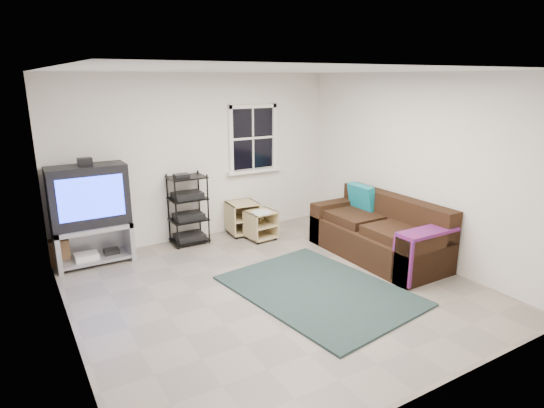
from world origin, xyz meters
TOP-DOWN VIEW (x-y plane):
  - room at (0.95, 2.27)m, footprint 4.60×4.62m
  - tv_unit at (-1.74, 2.02)m, footprint 1.02×0.51m
  - av_rack at (-0.31, 2.08)m, footprint 0.56×0.40m
  - side_table_left at (0.61, 2.06)m, footprint 0.50×0.50m
  - side_table_right at (0.73, 1.67)m, footprint 0.46×0.47m
  - sofa at (1.85, 0.13)m, footprint 0.92×2.08m
  - shag_rug at (0.42, -0.34)m, footprint 1.92×2.45m
  - paper_bag at (-2.17, 2.17)m, footprint 0.28×0.20m

SIDE VIEW (x-z plane):
  - shag_rug at x=0.42m, z-range 0.00..0.03m
  - paper_bag at x=-2.17m, z-range 0.00..0.37m
  - side_table_right at x=0.73m, z-range 0.03..0.52m
  - side_table_left at x=0.61m, z-range 0.02..0.56m
  - sofa at x=1.85m, z-range -0.14..0.81m
  - av_rack at x=-0.31m, z-range -0.07..1.04m
  - tv_unit at x=-1.74m, z-range 0.07..1.57m
  - room at x=0.95m, z-range -0.82..3.78m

